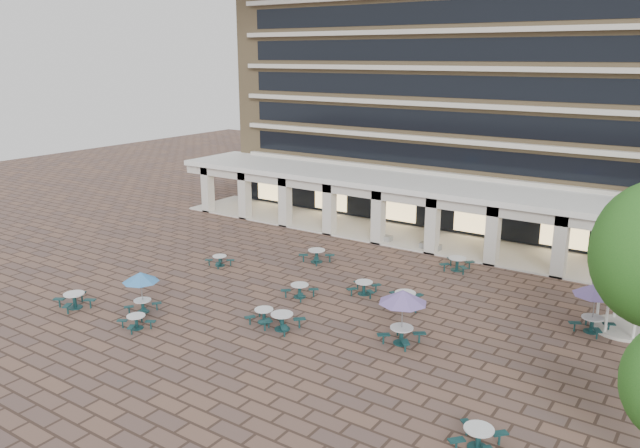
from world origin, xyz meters
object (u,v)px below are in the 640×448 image
(picnic_table_1, at_px, (282,320))
(picnic_table_0, at_px, (74,299))
(picnic_table_2, at_px, (264,314))
(planter_right, at_px, (430,243))
(gazebo, at_px, (629,284))
(planter_left, at_px, (382,235))

(picnic_table_1, bearing_deg, picnic_table_0, -159.00)
(picnic_table_2, distance_m, planter_right, 16.12)
(picnic_table_2, bearing_deg, picnic_table_1, -19.14)
(picnic_table_0, bearing_deg, planter_right, 75.17)
(gazebo, bearing_deg, picnic_table_2, -148.59)
(picnic_table_2, height_order, planter_right, planter_right)
(picnic_table_0, relative_size, picnic_table_2, 1.16)
(gazebo, height_order, planter_right, gazebo)
(picnic_table_1, xyz_separation_m, planter_left, (-3.24, 16.16, -0.04))
(picnic_table_2, xyz_separation_m, planter_right, (1.91, 16.01, 0.11))
(picnic_table_2, bearing_deg, picnic_table_0, -168.39)
(planter_right, bearing_deg, picnic_table_1, -92.21)
(picnic_table_0, distance_m, picnic_table_1, 11.71)
(planter_left, bearing_deg, picnic_table_0, -110.81)
(picnic_table_0, distance_m, gazebo, 28.58)
(picnic_table_2, relative_size, planter_left, 1.24)
(picnic_table_2, xyz_separation_m, planter_left, (-1.95, 16.01, 0.02))
(picnic_table_2, distance_m, gazebo, 18.11)
(picnic_table_0, height_order, planter_right, planter_right)
(picnic_table_1, height_order, gazebo, gazebo)
(planter_left, xyz_separation_m, planter_right, (3.86, 0.00, 0.09))
(picnic_table_0, distance_m, planter_right, 23.37)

